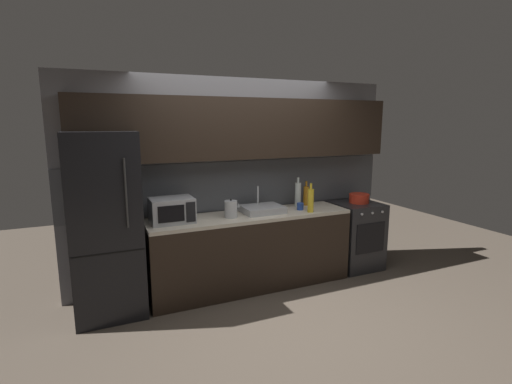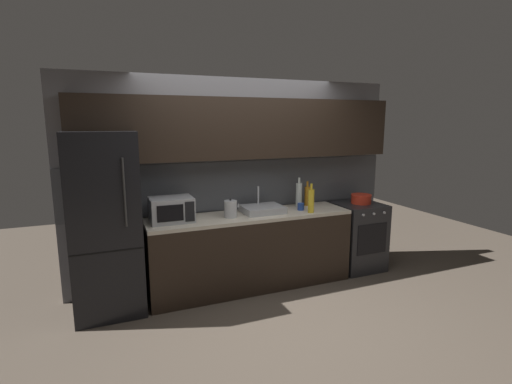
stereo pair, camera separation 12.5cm
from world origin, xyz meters
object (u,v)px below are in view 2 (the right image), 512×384
(cooking_pot, at_px, (361,199))
(wine_bottle_amber, at_px, (307,196))
(mug_blue, at_px, (301,207))
(wine_bottle_clear, at_px, (299,195))
(microwave, at_px, (171,210))
(refrigerator, at_px, (105,224))
(kettle, at_px, (231,209))
(oven_range, at_px, (357,236))
(wine_bottle_yellow, at_px, (311,200))

(cooking_pot, bearing_deg, wine_bottle_amber, 167.00)
(mug_blue, distance_m, cooking_pot, 0.94)
(wine_bottle_clear, relative_size, mug_blue, 4.41)
(microwave, bearing_deg, refrigerator, -178.45)
(refrigerator, bearing_deg, kettle, -1.90)
(wine_bottle_amber, height_order, cooking_pot, wine_bottle_amber)
(kettle, relative_size, mug_blue, 2.52)
(oven_range, bearing_deg, wine_bottle_amber, 166.29)
(oven_range, distance_m, wine_bottle_amber, 0.92)
(cooking_pot, bearing_deg, refrigerator, -180.00)
(refrigerator, height_order, microwave, refrigerator)
(refrigerator, bearing_deg, wine_bottle_amber, 3.92)
(wine_bottle_amber, bearing_deg, refrigerator, -176.08)
(wine_bottle_yellow, xyz_separation_m, wine_bottle_amber, (0.16, 0.36, -0.02))
(oven_range, bearing_deg, kettle, -178.65)
(oven_range, distance_m, kettle, 1.90)
(kettle, bearing_deg, wine_bottle_yellow, -8.64)
(kettle, height_order, mug_blue, kettle)
(refrigerator, xyz_separation_m, microwave, (0.68, 0.02, 0.09))
(mug_blue, bearing_deg, oven_range, 2.28)
(wine_bottle_amber, bearing_deg, wine_bottle_yellow, -113.35)
(microwave, distance_m, cooking_pot, 2.52)
(oven_range, relative_size, wine_bottle_yellow, 2.55)
(oven_range, bearing_deg, mug_blue, -177.72)
(microwave, bearing_deg, oven_range, -0.45)
(oven_range, relative_size, cooking_pot, 3.35)
(mug_blue, bearing_deg, wine_bottle_amber, 44.83)
(kettle, distance_m, wine_bottle_amber, 1.15)
(cooking_pot, bearing_deg, microwave, 179.58)
(refrigerator, height_order, cooking_pot, refrigerator)
(microwave, bearing_deg, wine_bottle_yellow, -7.34)
(wine_bottle_amber, relative_size, mug_blue, 3.68)
(oven_range, height_order, mug_blue, mug_blue)
(wine_bottle_clear, bearing_deg, kettle, -170.01)
(kettle, bearing_deg, mug_blue, 0.44)
(oven_range, bearing_deg, cooking_pot, 2.35)
(oven_range, relative_size, microwave, 1.96)
(refrigerator, xyz_separation_m, mug_blue, (2.26, -0.04, -0.00))
(oven_range, xyz_separation_m, cooking_pot, (0.03, 0.00, 0.51))
(kettle, distance_m, wine_bottle_clear, 1.00)
(wine_bottle_clear, xyz_separation_m, cooking_pot, (0.88, -0.13, -0.10))
(wine_bottle_amber, bearing_deg, wine_bottle_clear, -164.47)
(refrigerator, distance_m, cooking_pot, 3.20)
(mug_blue, bearing_deg, microwave, 177.98)
(wine_bottle_clear, bearing_deg, mug_blue, -110.00)
(refrigerator, height_order, wine_bottle_yellow, refrigerator)
(wine_bottle_amber, distance_m, mug_blue, 0.31)
(wine_bottle_yellow, relative_size, wine_bottle_amber, 1.11)
(wine_bottle_yellow, bearing_deg, kettle, 171.36)
(mug_blue, bearing_deg, kettle, -179.56)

